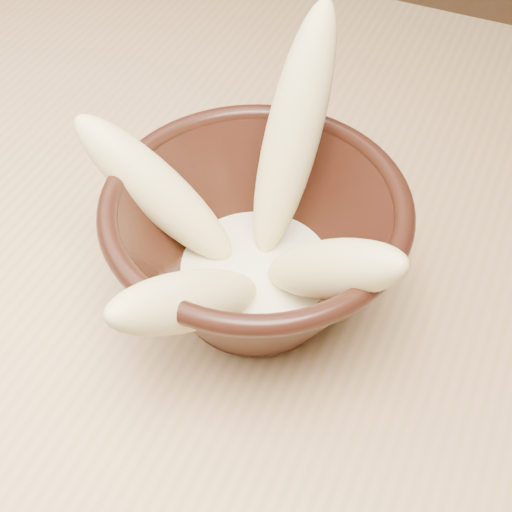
{
  "coord_description": "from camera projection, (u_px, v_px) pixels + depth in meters",
  "views": [
    {
      "loc": [
        0.31,
        -0.48,
        1.24
      ],
      "look_at": [
        0.16,
        -0.14,
        0.81
      ],
      "focal_mm": 50.0,
      "sensor_mm": 36.0,
      "label": 1
    }
  ],
  "objects": [
    {
      "name": "milk_puddle",
      "position": [
        256.0,
        272.0,
        0.58
      ],
      "size": [
        0.13,
        0.13,
        0.02
      ],
      "primitive_type": "cylinder",
      "color": "beige",
      "rests_on": "bowl"
    },
    {
      "name": "banana_upright",
      "position": [
        293.0,
        134.0,
        0.55
      ],
      "size": [
        0.05,
        0.14,
        0.2
      ],
      "primitive_type": "ellipsoid",
      "rotation": [
        0.49,
        0.0,
        3.07
      ],
      "color": "#F0E38E",
      "rests_on": "bowl"
    },
    {
      "name": "banana_front",
      "position": [
        189.0,
        301.0,
        0.5
      ],
      "size": [
        0.09,
        0.16,
        0.13
      ],
      "primitive_type": "ellipsoid",
      "rotation": [
        0.93,
        0.0,
        -0.3
      ],
      "color": "#F0E38E",
      "rests_on": "bowl"
    },
    {
      "name": "bowl",
      "position": [
        256.0,
        247.0,
        0.56
      ],
      "size": [
        0.23,
        0.23,
        0.13
      ],
      "rotation": [
        0.0,
        0.0,
        -0.25
      ],
      "color": "black",
      "rests_on": "table"
    },
    {
      "name": "table",
      "position": [
        178.0,
        209.0,
        0.8
      ],
      "size": [
        1.2,
        0.8,
        0.75
      ],
      "color": "tan",
      "rests_on": "ground"
    },
    {
      "name": "banana_left",
      "position": [
        156.0,
        191.0,
        0.56
      ],
      "size": [
        0.15,
        0.05,
        0.14
      ],
      "primitive_type": "ellipsoid",
      "rotation": [
        0.83,
        0.0,
        -1.53
      ],
      "color": "#F0E38E",
      "rests_on": "bowl"
    },
    {
      "name": "banana_right",
      "position": [
        331.0,
        269.0,
        0.51
      ],
      "size": [
        0.15,
        0.1,
        0.14
      ],
      "primitive_type": "ellipsoid",
      "rotation": [
        0.82,
        0.0,
        1.17
      ],
      "color": "#F0E38E",
      "rests_on": "bowl"
    }
  ]
}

